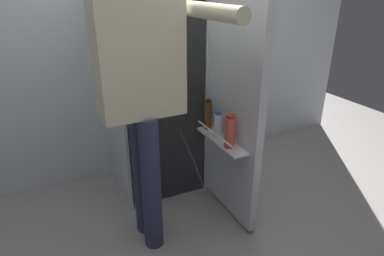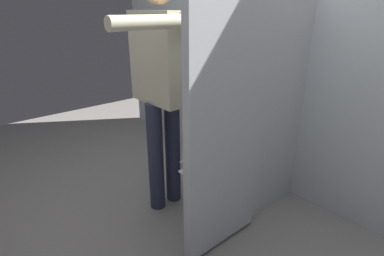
% 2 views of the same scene
% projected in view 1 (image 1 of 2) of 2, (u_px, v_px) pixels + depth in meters
% --- Properties ---
extents(ground_plane, '(6.47, 6.47, 0.00)m').
position_uv_depth(ground_plane, '(184.00, 218.00, 2.43)').
color(ground_plane, gray).
extents(kitchen_wall, '(4.40, 0.10, 2.64)m').
position_uv_depth(kitchen_wall, '(135.00, 16.00, 2.65)').
color(kitchen_wall, silver).
rests_on(kitchen_wall, ground_plane).
extents(refrigerator, '(0.69, 1.22, 1.65)m').
position_uv_depth(refrigerator, '(159.00, 90.00, 2.53)').
color(refrigerator, silver).
rests_on(refrigerator, ground_plane).
extents(person, '(0.58, 0.79, 1.76)m').
position_uv_depth(person, '(142.00, 81.00, 1.84)').
color(person, '#2D334C').
rests_on(person, ground_plane).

